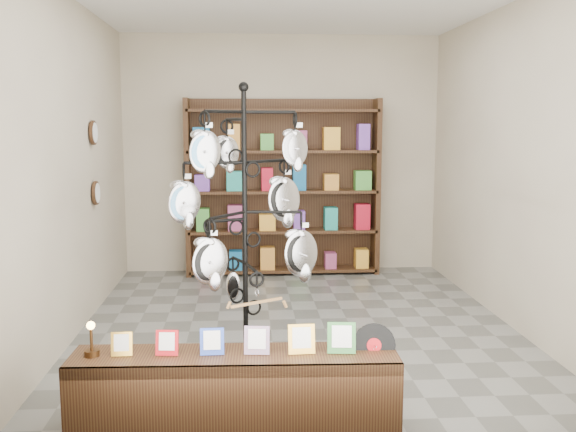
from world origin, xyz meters
name	(u,v)px	position (x,y,z in m)	size (l,w,h in m)	color
ground	(298,329)	(0.00, 0.00, 0.00)	(5.00, 5.00, 0.00)	slate
room_envelope	(298,128)	(0.00, 0.00, 1.85)	(5.00, 5.00, 5.00)	beige
display_tree	(245,213)	(-0.48, -1.17, 1.26)	(1.20, 1.20, 2.17)	black
front_shelf	(235,392)	(-0.55, -1.94, 0.25)	(2.01, 0.48, 0.71)	black
back_shelving	(283,193)	(0.00, 2.30, 1.03)	(2.42, 0.36, 2.20)	black
wall_clocks	(95,163)	(-1.97, 0.80, 1.50)	(0.03, 0.24, 0.84)	black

